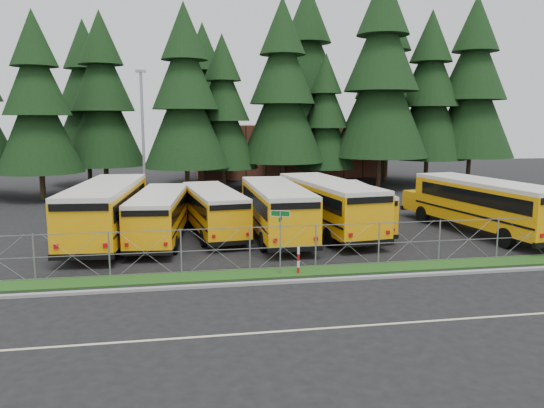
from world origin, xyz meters
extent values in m
plane|color=black|center=(0.00, 0.00, 0.00)|extent=(120.00, 120.00, 0.00)
cube|color=gray|center=(0.00, -3.10, 0.06)|extent=(50.00, 0.25, 0.12)
cube|color=#174012|center=(0.00, -1.70, 0.03)|extent=(50.00, 1.40, 0.06)
cube|color=beige|center=(0.00, -8.00, 0.01)|extent=(50.00, 0.12, 0.01)
cube|color=brown|center=(6.00, 40.00, 3.00)|extent=(22.00, 10.00, 6.00)
cylinder|color=#95989D|center=(-2.79, -1.82, 1.40)|extent=(0.06, 0.06, 2.80)
cube|color=#0C591B|center=(-2.79, -1.82, 2.68)|extent=(0.74, 0.36, 0.22)
cube|color=white|center=(-2.79, -1.82, 2.68)|extent=(0.77, 0.37, 0.26)
cube|color=#0C591B|center=(-2.79, -1.82, 2.44)|extent=(0.25, 0.51, 0.18)
cylinder|color=#B20C0C|center=(-2.01, -1.92, 0.60)|extent=(0.11, 0.11, 1.20)
cylinder|color=#95989D|center=(-9.53, 15.95, 5.00)|extent=(0.20, 0.20, 10.00)
cube|color=#95989D|center=(-9.53, 15.95, 10.05)|extent=(0.70, 0.35, 0.18)
camera|label=1|loc=(-6.95, -23.64, 6.62)|focal=35.00mm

